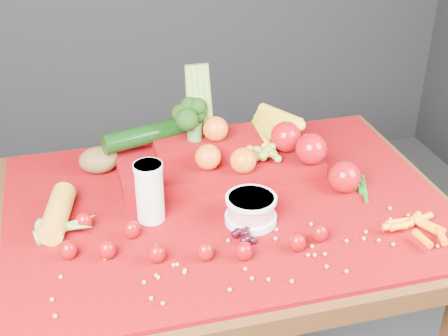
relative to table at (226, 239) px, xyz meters
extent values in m
cube|color=#38220C|center=(0.00, 0.00, 0.07)|extent=(1.10, 0.80, 0.05)
cube|color=#38220C|center=(-0.48, 0.33, -0.31)|extent=(0.06, 0.06, 0.70)
cube|color=#38220C|center=(0.48, 0.33, -0.31)|extent=(0.06, 0.06, 0.70)
cube|color=#7A0409|center=(0.00, 0.00, 0.10)|extent=(1.05, 0.75, 0.01)
cylinder|color=beige|center=(-0.19, -0.02, 0.18)|extent=(0.06, 0.06, 0.15)
cylinder|color=silver|center=(-0.19, -0.02, 0.25)|extent=(0.07, 0.07, 0.01)
cylinder|color=silver|center=(0.04, -0.09, 0.12)|extent=(0.12, 0.12, 0.02)
cylinder|color=pink|center=(0.04, -0.09, 0.15)|extent=(0.11, 0.11, 0.05)
cylinder|color=silver|center=(0.04, -0.09, 0.17)|extent=(0.12, 0.12, 0.01)
ellipsoid|color=maroon|center=(-0.24, -0.08, 0.13)|extent=(0.04, 0.04, 0.04)
cone|color=#0B400D|center=(-0.24, -0.08, 0.15)|extent=(0.03, 0.03, 0.01)
ellipsoid|color=maroon|center=(-0.30, -0.14, 0.13)|extent=(0.04, 0.04, 0.04)
cone|color=#0B400D|center=(-0.30, -0.14, 0.15)|extent=(0.03, 0.03, 0.01)
ellipsoid|color=maroon|center=(-0.20, -0.18, 0.13)|extent=(0.04, 0.04, 0.04)
cone|color=#0B400D|center=(-0.20, -0.18, 0.15)|extent=(0.03, 0.03, 0.01)
ellipsoid|color=maroon|center=(-0.10, -0.20, 0.13)|extent=(0.04, 0.04, 0.04)
cone|color=#0B400D|center=(-0.10, -0.20, 0.15)|extent=(0.03, 0.03, 0.01)
ellipsoid|color=maroon|center=(-0.02, -0.22, 0.13)|extent=(0.04, 0.04, 0.04)
cone|color=#0B400D|center=(-0.02, -0.22, 0.15)|extent=(0.03, 0.03, 0.01)
ellipsoid|color=maroon|center=(0.10, -0.22, 0.13)|extent=(0.04, 0.04, 0.04)
cone|color=#0B400D|center=(0.10, -0.22, 0.15)|extent=(0.03, 0.03, 0.01)
ellipsoid|color=maroon|center=(-0.18, 0.02, 0.13)|extent=(0.04, 0.04, 0.04)
cone|color=#0B400D|center=(-0.18, 0.02, 0.15)|extent=(0.03, 0.03, 0.01)
ellipsoid|color=maroon|center=(-0.34, -0.02, 0.13)|extent=(0.04, 0.04, 0.04)
cone|color=#0B400D|center=(-0.34, -0.02, 0.15)|extent=(0.03, 0.03, 0.01)
ellipsoid|color=maroon|center=(0.16, -0.20, 0.13)|extent=(0.04, 0.04, 0.04)
cone|color=#0B400D|center=(0.16, -0.20, 0.15)|extent=(0.03, 0.03, 0.01)
ellipsoid|color=maroon|center=(-0.38, -0.12, 0.13)|extent=(0.04, 0.04, 0.04)
cone|color=#0B400D|center=(-0.38, -0.12, 0.15)|extent=(0.03, 0.03, 0.01)
cylinder|color=gold|center=(-0.40, 0.02, 0.13)|extent=(0.09, 0.19, 0.06)
ellipsoid|color=#4F3D1C|center=(-0.28, 0.23, 0.14)|extent=(0.10, 0.08, 0.07)
cube|color=#7A0409|center=(0.02, 0.15, 0.13)|extent=(0.52, 0.22, 0.04)
cube|color=#7A0409|center=(0.00, 0.20, 0.17)|extent=(0.28, 0.12, 0.03)
sphere|color=#8D0004|center=(0.24, 0.06, 0.19)|extent=(0.08, 0.08, 0.08)
sphere|color=#8D0004|center=(0.30, -0.02, 0.15)|extent=(0.08, 0.08, 0.08)
sphere|color=#8D0004|center=(0.20, 0.14, 0.19)|extent=(0.08, 0.08, 0.08)
sphere|color=#C13A08|center=(-0.02, 0.10, 0.18)|extent=(0.07, 0.07, 0.07)
sphere|color=#C13A08|center=(0.06, 0.06, 0.18)|extent=(0.07, 0.07, 0.07)
sphere|color=#C13A08|center=(0.02, 0.18, 0.22)|extent=(0.07, 0.07, 0.07)
cylinder|color=gold|center=(0.16, 0.22, 0.17)|extent=(0.06, 0.15, 0.04)
cylinder|color=gold|center=(0.18, 0.22, 0.18)|extent=(0.04, 0.15, 0.04)
cylinder|color=gold|center=(0.20, 0.22, 0.20)|extent=(0.07, 0.15, 0.04)
cylinder|color=gold|center=(0.21, 0.22, 0.21)|extent=(0.09, 0.15, 0.04)
cylinder|color=#3F662D|center=(-0.03, 0.20, 0.21)|extent=(0.04, 0.04, 0.04)
cylinder|color=olive|center=(-0.03, 0.24, 0.26)|extent=(0.03, 0.06, 0.22)
cylinder|color=olive|center=(-0.02, 0.24, 0.26)|extent=(0.02, 0.06, 0.22)
cylinder|color=olive|center=(0.00, 0.24, 0.26)|extent=(0.02, 0.06, 0.22)
cylinder|color=olive|center=(0.02, 0.24, 0.26)|extent=(0.03, 0.06, 0.22)
cylinder|color=black|center=(-0.14, 0.24, 0.20)|extent=(0.27, 0.12, 0.05)
camera|label=1|loc=(-0.33, -1.23, 0.94)|focal=50.00mm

